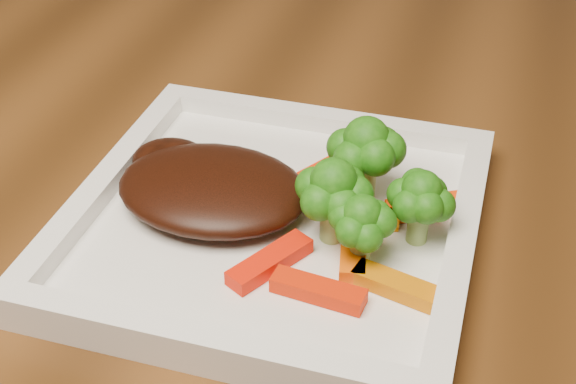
# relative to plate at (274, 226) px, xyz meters

# --- Properties ---
(plate) EXTENTS (0.27, 0.27, 0.01)m
(plate) POSITION_rel_plate_xyz_m (0.00, 0.00, 0.00)
(plate) COLOR white
(plate) RESTS_ON dining_table
(steak) EXTENTS (0.14, 0.11, 0.03)m
(steak) POSITION_rel_plate_xyz_m (-0.04, 0.00, 0.02)
(steak) COLOR black
(steak) RESTS_ON plate
(broccoli_0) EXTENTS (0.08, 0.08, 0.07)m
(broccoli_0) POSITION_rel_plate_xyz_m (0.05, 0.04, 0.04)
(broccoli_0) COLOR #246010
(broccoli_0) RESTS_ON plate
(broccoli_1) EXTENTS (0.05, 0.05, 0.06)m
(broccoli_1) POSITION_rel_plate_xyz_m (0.10, 0.01, 0.04)
(broccoli_1) COLOR #236110
(broccoli_1) RESTS_ON plate
(broccoli_2) EXTENTS (0.06, 0.06, 0.06)m
(broccoli_2) POSITION_rel_plate_xyz_m (0.07, -0.03, 0.04)
(broccoli_2) COLOR #175F0F
(broccoli_2) RESTS_ON plate
(broccoli_3) EXTENTS (0.07, 0.07, 0.06)m
(broccoli_3) POSITION_rel_plate_xyz_m (0.04, -0.01, 0.04)
(broccoli_3) COLOR #246E12
(broccoli_3) RESTS_ON plate
(carrot_0) EXTENTS (0.06, 0.02, 0.01)m
(carrot_0) POSITION_rel_plate_xyz_m (0.05, -0.07, 0.01)
(carrot_0) COLOR red
(carrot_0) RESTS_ON plate
(carrot_1) EXTENTS (0.06, 0.03, 0.01)m
(carrot_1) POSITION_rel_plate_xyz_m (0.10, -0.05, 0.01)
(carrot_1) COLOR #C86803
(carrot_1) RESTS_ON plate
(carrot_2) EXTENTS (0.04, 0.06, 0.01)m
(carrot_2) POSITION_rel_plate_xyz_m (0.01, -0.05, 0.01)
(carrot_2) COLOR red
(carrot_2) RESTS_ON plate
(carrot_3) EXTENTS (0.06, 0.04, 0.01)m
(carrot_3) POSITION_rel_plate_xyz_m (0.10, 0.04, 0.01)
(carrot_3) COLOR #E63603
(carrot_3) RESTS_ON plate
(carrot_4) EXTENTS (0.05, 0.06, 0.01)m
(carrot_4) POSITION_rel_plate_xyz_m (0.02, 0.06, 0.01)
(carrot_4) COLOR #FF2C04
(carrot_4) RESTS_ON plate
(carrot_5) EXTENTS (0.03, 0.06, 0.01)m
(carrot_5) POSITION_rel_plate_xyz_m (0.06, -0.02, 0.01)
(carrot_5) COLOR #FF5804
(carrot_5) RESTS_ON plate
(carrot_6) EXTENTS (0.05, 0.03, 0.01)m
(carrot_6) POSITION_rel_plate_xyz_m (0.06, 0.01, 0.01)
(carrot_6) COLOR orange
(carrot_6) RESTS_ON plate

